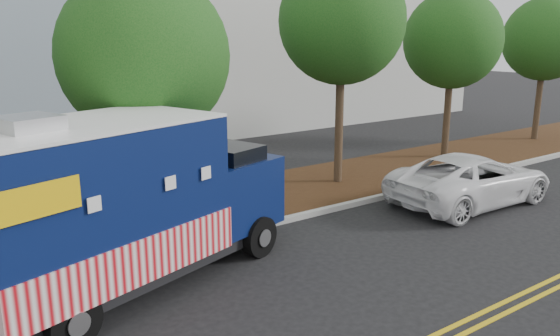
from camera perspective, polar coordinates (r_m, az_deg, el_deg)
ground at (r=11.55m, az=-9.40°, el=-10.86°), size 120.00×120.00×0.00m
curb at (r=12.70m, az=-12.23°, el=-8.27°), size 120.00×0.18×0.15m
mulch_strip at (r=14.54m, az=-15.53°, el=-5.58°), size 120.00×4.00×0.15m
tree_b at (r=13.43m, az=-14.00°, el=11.26°), size 4.02×4.02×6.29m
tree_c at (r=17.13m, az=6.48°, el=14.99°), size 3.86×3.86×7.09m
tree_d at (r=21.63m, az=17.59°, el=12.61°), size 3.60×3.60×6.36m
tree_e at (r=26.92m, az=25.98°, el=12.01°), size 3.60×3.60×6.36m
food_truck at (r=10.69m, az=-16.52°, el=-4.09°), size 7.12×4.32×3.54m
white_car at (r=16.61m, az=19.35°, el=-1.09°), size 5.30×2.57×1.45m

